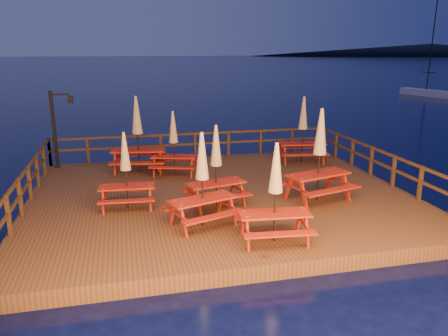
# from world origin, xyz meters

# --- Properties ---
(ground) EXTENTS (500.00, 500.00, 0.00)m
(ground) POSITION_xyz_m (0.00, 0.00, 0.00)
(ground) COLOR black
(ground) RESTS_ON ground
(deck) EXTENTS (12.00, 10.00, 0.40)m
(deck) POSITION_xyz_m (0.00, 0.00, 0.20)
(deck) COLOR #4A3217
(deck) RESTS_ON ground
(deck_piles) EXTENTS (11.44, 9.44, 1.40)m
(deck_piles) POSITION_xyz_m (0.00, 0.00, -0.30)
(deck_piles) COLOR #361C11
(deck_piles) RESTS_ON ground
(railing) EXTENTS (11.80, 9.75, 1.10)m
(railing) POSITION_xyz_m (0.00, 1.78, 1.16)
(railing) COLOR #361C11
(railing) RESTS_ON deck
(lamp_post) EXTENTS (0.85, 0.18, 3.00)m
(lamp_post) POSITION_xyz_m (-5.39, 4.55, 2.20)
(lamp_post) COLOR black
(lamp_post) RESTS_ON deck
(headland_right) EXTENTS (230.40, 86.40, 7.00)m
(headland_right) POSITION_xyz_m (185.00, 230.00, 3.50)
(headland_right) COLOR black
(headland_right) RESTS_ON ground
(sailboat) EXTENTS (2.91, 6.61, 9.74)m
(sailboat) POSITION_xyz_m (28.58, 26.96, 0.32)
(sailboat) COLOR silver
(sailboat) RESTS_ON ground
(picnic_table_0) EXTENTS (1.99, 1.77, 2.45)m
(picnic_table_0) POSITION_xyz_m (-0.36, -1.12, 1.67)
(picnic_table_0) COLOR maroon
(picnic_table_0) RESTS_ON deck
(picnic_table_1) EXTENTS (1.85, 1.57, 2.46)m
(picnic_table_1) POSITION_xyz_m (0.49, -3.85, 1.68)
(picnic_table_1) COLOR maroon
(picnic_table_1) RESTS_ON deck
(picnic_table_2) EXTENTS (1.68, 1.41, 2.28)m
(picnic_table_2) POSITION_xyz_m (-2.94, -0.70, 1.58)
(picnic_table_2) COLOR maroon
(picnic_table_2) RESTS_ON deck
(picnic_table_3) EXTENTS (1.97, 1.77, 2.37)m
(picnic_table_3) POSITION_xyz_m (-1.18, 2.50, 1.63)
(picnic_table_3) COLOR maroon
(picnic_table_3) RESTS_ON deck
(picnic_table_4) EXTENTS (2.14, 1.94, 2.52)m
(picnic_table_4) POSITION_xyz_m (-1.02, -2.48, 1.71)
(picnic_table_4) COLOR maroon
(picnic_table_4) RESTS_ON deck
(picnic_table_5) EXTENTS (2.09, 1.80, 2.69)m
(picnic_table_5) POSITION_xyz_m (4.16, 3.14, 1.80)
(picnic_table_5) COLOR maroon
(picnic_table_5) RESTS_ON deck
(picnic_table_6) EXTENTS (2.36, 2.11, 2.85)m
(picnic_table_6) POSITION_xyz_m (2.80, -1.32, 1.88)
(picnic_table_6) COLOR maroon
(picnic_table_6) RESTS_ON deck
(picnic_table_7) EXTENTS (2.24, 1.94, 2.86)m
(picnic_table_7) POSITION_xyz_m (-2.43, 3.21, 1.89)
(picnic_table_7) COLOR maroon
(picnic_table_7) RESTS_ON deck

